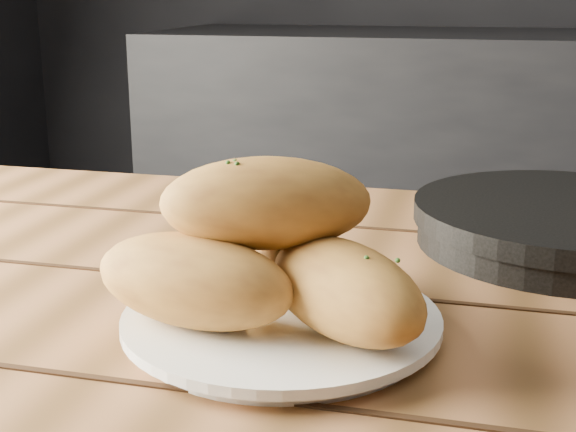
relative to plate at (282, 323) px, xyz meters
name	(u,v)px	position (x,y,z in m)	size (l,w,h in m)	color
plate	(282,323)	(0.00, 0.00, 0.00)	(0.24, 0.24, 0.02)	white
bread_rolls	(273,255)	(-0.01, 0.00, 0.06)	(0.28, 0.24, 0.12)	#BE8434
skillet	(571,224)	(0.23, 0.29, 0.01)	(0.45, 0.32, 0.05)	black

